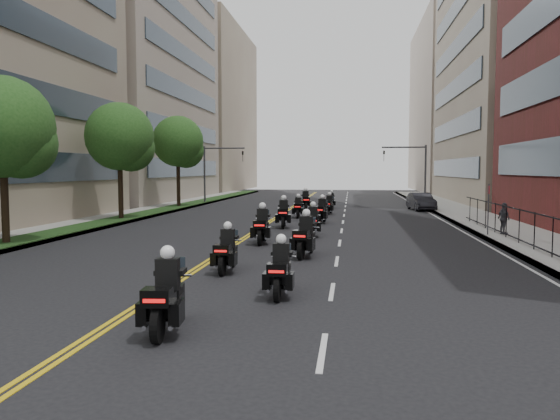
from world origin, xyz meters
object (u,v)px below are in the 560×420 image
Objects in this scene: motorcycle_0 at (166,298)px; motorcycle_4 at (262,227)px; motorcycle_1 at (281,272)px; pedestrian_c at (504,219)px; motorcycle_6 at (284,215)px; motorcycle_8 at (298,208)px; motorcycle_3 at (305,238)px; motorcycle_10 at (306,202)px; parked_sedan at (421,201)px; motorcycle_2 at (227,252)px; motorcycle_9 at (329,205)px; motorcycle_11 at (331,201)px; motorcycle_5 at (313,223)px; motorcycle_7 at (322,212)px.

motorcycle_4 reaches higher than motorcycle_0.
pedestrian_c reaches higher than motorcycle_1.
motorcycle_8 is at bearing 83.51° from motorcycle_6.
motorcycle_6 reaches higher than motorcycle_3.
pedestrian_c is at bearing 51.07° from motorcycle_0.
motorcycle_10 is 9.51m from parked_sedan.
motorcycle_3 is at bearing 55.77° from motorcycle_2.
motorcycle_9 is at bearing 55.24° from motorcycle_8.
motorcycle_0 reaches higher than motorcycle_8.
pedestrian_c is at bearing -47.83° from motorcycle_9.
motorcycle_2 is 23.69m from motorcycle_9.
motorcycle_0 is at bearing -93.95° from motorcycle_3.
motorcycle_6 is 1.20× the size of motorcycle_11.
motorcycle_6 is (-2.02, 16.93, 0.09)m from motorcycle_1.
motorcycle_3 reaches higher than motorcycle_11.
motorcycle_9 is 6.53m from motorcycle_11.
motorcycle_6 is (0.14, 6.81, 0.01)m from motorcycle_4.
motorcycle_5 is 9.43m from pedestrian_c.
motorcycle_7 is 1.15× the size of motorcycle_11.
motorcycle_2 reaches higher than motorcycle_1.
pedestrian_c is at bearing -26.09° from motorcycle_7.
motorcycle_6 is at bearing 86.20° from motorcycle_4.
motorcycle_0 is 20.43m from motorcycle_6.
motorcycle_5 is (-0.17, 6.54, -0.04)m from motorcycle_3.
motorcycle_1 is 13.10m from motorcycle_5.
motorcycle_8 is (-1.81, 23.48, 0.00)m from motorcycle_1.
motorcycle_6 is at bearing -117.65° from motorcycle_7.
motorcycle_8 is at bearing -115.26° from motorcycle_9.
motorcycle_5 is at bearing -83.79° from motorcycle_7.
motorcycle_11 is at bearing 96.46° from motorcycle_7.
motorcycle_1 is 6.55m from motorcycle_3.
motorcycle_0 is at bearing 130.27° from pedestrian_c.
motorcycle_4 is at bearing 129.95° from motorcycle_3.
motorcycle_4 is 0.99× the size of motorcycle_10.
motorcycle_0 is 6.65m from motorcycle_2.
motorcycle_11 is (2.31, 23.11, -0.12)m from motorcycle_4.
motorcycle_7 reaches higher than motorcycle_1.
pedestrian_c is (11.52, 10.71, 0.28)m from motorcycle_2.
motorcycle_3 is 11.76m from pedestrian_c.
pedestrian_c reaches higher than parked_sedan.
motorcycle_2 is at bearing -116.29° from parked_sedan.
pedestrian_c is (11.26, 17.35, 0.23)m from motorcycle_0.
motorcycle_8 is at bearing -102.58° from motorcycle_11.
motorcycle_4 is 23.23m from motorcycle_11.
motorcycle_3 is 1.59× the size of pedestrian_c.
motorcycle_3 is at bearing 88.36° from motorcycle_1.
motorcycle_2 is at bearing -93.73° from motorcycle_8.
pedestrian_c is (9.19, -19.39, 0.32)m from motorcycle_11.
motorcycle_5 is 0.54× the size of parked_sedan.
motorcycle_4 is 1.61× the size of pedestrian_c.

